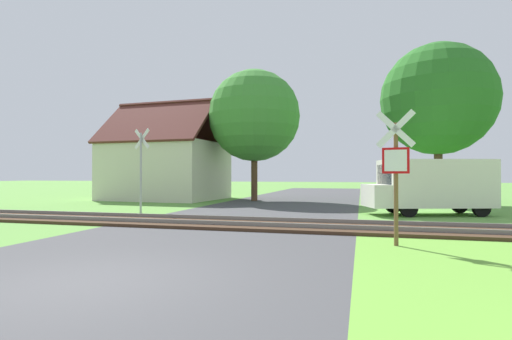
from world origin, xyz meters
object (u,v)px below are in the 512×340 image
object	(u,v)px
tree_right	(438,99)
crossing_sign_far	(141,164)
house	(166,168)
tree_center	(254,116)
stop_sign_near	(396,168)
mail_truck	(431,184)

from	to	relation	value
tree_right	crossing_sign_far	bearing A→B (deg)	-147.66
crossing_sign_far	house	bearing A→B (deg)	127.81
tree_center	house	bearing A→B (deg)	179.35
crossing_sign_far	tree_center	world-z (taller)	tree_center
tree_center	stop_sign_near	bearing A→B (deg)	-63.11
house	mail_truck	bearing A→B (deg)	-19.92
house	tree_center	distance (m)	6.88
stop_sign_near	tree_center	world-z (taller)	tree_center
stop_sign_near	tree_right	xyz separation A→B (m)	(3.27, 13.76, 3.93)
house	tree_center	bearing A→B (deg)	2.77
stop_sign_near	mail_truck	distance (m)	8.01
stop_sign_near	tree_center	distance (m)	16.37
crossing_sign_far	tree_right	xyz separation A→B (m)	(13.13, 8.31, 3.65)
house	tree_right	world-z (taller)	tree_right
stop_sign_near	mail_truck	size ratio (longest dim) A/B	0.60
tree_right	mail_truck	bearing A→B (deg)	-102.24
stop_sign_near	tree_right	world-z (taller)	tree_right
crossing_sign_far	tree_center	distance (m)	9.74
crossing_sign_far	house	distance (m)	9.52
tree_right	house	bearing A→B (deg)	178.03
mail_truck	stop_sign_near	bearing A→B (deg)	148.99
house	tree_center	xyz separation A→B (m)	(6.07, -0.07, 3.23)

